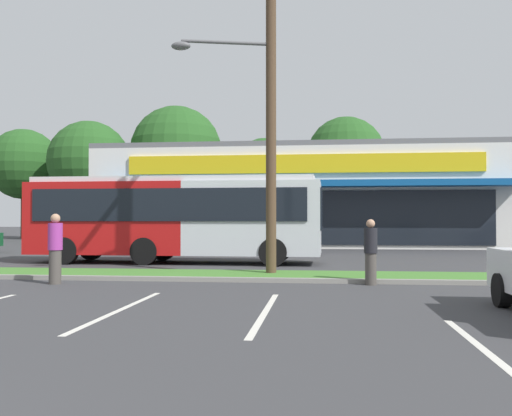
{
  "coord_description": "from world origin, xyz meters",
  "views": [
    {
      "loc": [
        4.43,
        -2.22,
        1.65
      ],
      "look_at": [
        2.1,
        18.1,
        2.07
      ],
      "focal_mm": 40.17,
      "sensor_mm": 36.0,
      "label": 1
    }
  ],
  "objects_px": {
    "pedestrian_near_bench": "(55,249)",
    "pedestrian_by_pole": "(371,252)",
    "utility_pole": "(266,103)",
    "city_bus": "(175,217)",
    "car_1": "(150,238)",
    "car_0": "(272,237)"
  },
  "relations": [
    {
      "from": "car_0",
      "to": "car_1",
      "type": "distance_m",
      "value": 5.87
    },
    {
      "from": "car_0",
      "to": "pedestrian_by_pole",
      "type": "relative_size",
      "value": 2.6
    },
    {
      "from": "city_bus",
      "to": "pedestrian_near_bench",
      "type": "bearing_deg",
      "value": -98.85
    },
    {
      "from": "car_1",
      "to": "pedestrian_by_pole",
      "type": "xyz_separation_m",
      "value": [
        9.4,
        -11.96,
        0.07
      ]
    },
    {
      "from": "car_1",
      "to": "pedestrian_by_pole",
      "type": "distance_m",
      "value": 15.21
    },
    {
      "from": "car_1",
      "to": "car_0",
      "type": "bearing_deg",
      "value": -174.96
    },
    {
      "from": "car_1",
      "to": "pedestrian_near_bench",
      "type": "distance_m",
      "value": 12.72
    },
    {
      "from": "car_1",
      "to": "pedestrian_near_bench",
      "type": "height_order",
      "value": "pedestrian_near_bench"
    },
    {
      "from": "city_bus",
      "to": "pedestrian_by_pole",
      "type": "bearing_deg",
      "value": -43.46
    },
    {
      "from": "utility_pole",
      "to": "car_1",
      "type": "bearing_deg",
      "value": 122.79
    },
    {
      "from": "pedestrian_near_bench",
      "to": "utility_pole",
      "type": "bearing_deg",
      "value": 177.94
    },
    {
      "from": "utility_pole",
      "to": "car_1",
      "type": "xyz_separation_m",
      "value": [
        -6.57,
        10.2,
        -4.27
      ]
    },
    {
      "from": "city_bus",
      "to": "car_0",
      "type": "xyz_separation_m",
      "value": [
        3.21,
        5.86,
        -0.96
      ]
    },
    {
      "from": "car_1",
      "to": "pedestrian_near_bench",
      "type": "bearing_deg",
      "value": 96.23
    },
    {
      "from": "pedestrian_near_bench",
      "to": "city_bus",
      "type": "bearing_deg",
      "value": -126.98
    },
    {
      "from": "car_0",
      "to": "utility_pole",
      "type": "bearing_deg",
      "value": -86.11
    },
    {
      "from": "pedestrian_near_bench",
      "to": "car_0",
      "type": "bearing_deg",
      "value": -135.99
    },
    {
      "from": "pedestrian_by_pole",
      "to": "car_0",
      "type": "bearing_deg",
      "value": -162.77
    },
    {
      "from": "pedestrian_by_pole",
      "to": "city_bus",
      "type": "bearing_deg",
      "value": -133.03
    },
    {
      "from": "pedestrian_near_bench",
      "to": "pedestrian_by_pole",
      "type": "xyz_separation_m",
      "value": [
        8.02,
        0.69,
        -0.07
      ]
    },
    {
      "from": "pedestrian_near_bench",
      "to": "pedestrian_by_pole",
      "type": "bearing_deg",
      "value": 157.67
    },
    {
      "from": "city_bus",
      "to": "pedestrian_by_pole",
      "type": "distance_m",
      "value": 9.51
    }
  ]
}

